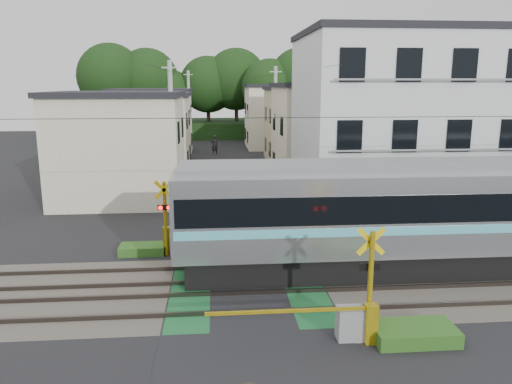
{
  "coord_description": "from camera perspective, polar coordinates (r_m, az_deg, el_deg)",
  "views": [
    {
      "loc": [
        -1.04,
        -15.61,
        6.71
      ],
      "look_at": [
        0.71,
        5.0,
        2.22
      ],
      "focal_mm": 35.0,
      "sensor_mm": 36.0,
      "label": 1
    }
  ],
  "objects": [
    {
      "name": "crossing_signal_near",
      "position": [
        13.86,
        11.14,
        -13.65
      ],
      "size": [
        4.74,
        0.65,
        3.09
      ],
      "color": "yellow",
      "rests_on": "ground"
    },
    {
      "name": "ground",
      "position": [
        17.02,
        -0.97,
        -10.97
      ],
      "size": [
        120.0,
        120.0,
        0.0
      ],
      "primitive_type": "plane",
      "color": "black"
    },
    {
      "name": "houses_row",
      "position": [
        41.7,
        -3.07,
        7.46
      ],
      "size": [
        22.07,
        31.35,
        6.8
      ],
      "color": "beige",
      "rests_on": "ground"
    },
    {
      "name": "apartment_block",
      "position": [
        26.93,
        16.06,
        7.39
      ],
      "size": [
        10.2,
        8.36,
        9.3
      ],
      "color": "silver",
      "rests_on": "ground"
    },
    {
      "name": "track_bed",
      "position": [
        17.01,
        -0.97,
        -10.86
      ],
      "size": [
        120.0,
        120.0,
        0.14
      ],
      "color": "#47423A",
      "rests_on": "ground"
    },
    {
      "name": "tree_hill",
      "position": [
        64.45,
        -3.9,
        11.5
      ],
      "size": [
        40.0,
        13.43,
        11.68
      ],
      "color": "black",
      "rests_on": "ground"
    },
    {
      "name": "crossing_signal_far",
      "position": [
        20.24,
        -9.04,
        -5.16
      ],
      "size": [
        4.74,
        0.65,
        3.09
      ],
      "color": "yellow",
      "rests_on": "ground"
    },
    {
      "name": "pedestrian",
      "position": [
        48.91,
        -4.76,
        5.41
      ],
      "size": [
        0.73,
        0.53,
        1.86
      ],
      "primitive_type": "imported",
      "rotation": [
        0.0,
        0.0,
        3.27
      ],
      "color": "#26252E",
      "rests_on": "ground"
    },
    {
      "name": "utility_poles",
      "position": [
        38.71,
        -4.89,
        8.3
      ],
      "size": [
        7.9,
        42.0,
        8.0
      ],
      "color": "#A5A5A0",
      "rests_on": "ground"
    },
    {
      "name": "weed_patches",
      "position": [
        17.07,
        5.04,
        -10.29
      ],
      "size": [
        10.25,
        8.8,
        0.4
      ],
      "color": "#2D5E1E",
      "rests_on": "ground"
    },
    {
      "name": "catenary",
      "position": [
        17.42,
        19.09,
        1.59
      ],
      "size": [
        60.0,
        5.04,
        7.0
      ],
      "color": "#2D2D33",
      "rests_on": "ground"
    }
  ]
}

